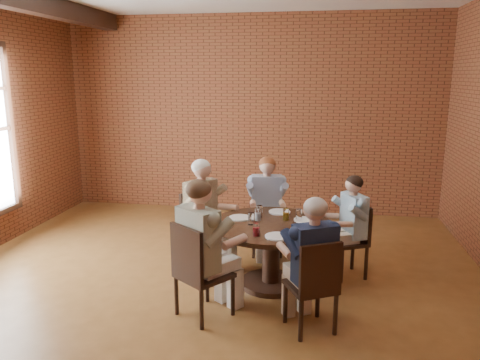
% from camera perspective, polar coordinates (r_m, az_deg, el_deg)
% --- Properties ---
extents(floor, '(7.00, 7.00, 0.00)m').
position_cam_1_polar(floor, '(5.29, -4.42, -14.03)').
color(floor, brown).
rests_on(floor, ground).
extents(wall_back, '(7.00, 0.00, 7.00)m').
position_cam_1_polar(wall_back, '(8.20, 1.25, 7.91)').
color(wall_back, brown).
rests_on(wall_back, ground).
extents(dining_table, '(1.38, 1.38, 0.75)m').
position_cam_1_polar(dining_table, '(5.35, 3.82, -7.55)').
color(dining_table, black).
rests_on(dining_table, floor).
extents(chair_a, '(0.51, 0.51, 0.88)m').
position_cam_1_polar(chair_a, '(5.79, 13.72, -6.78)').
color(chair_a, black).
rests_on(chair_a, floor).
extents(diner_a, '(0.72, 0.67, 1.24)m').
position_cam_1_polar(diner_a, '(5.71, 13.15, -5.60)').
color(diner_a, teal).
rests_on(diner_a, floor).
extents(chair_b, '(0.48, 0.48, 0.93)m').
position_cam_1_polar(chair_b, '(6.39, 3.23, -4.37)').
color(chair_b, black).
rests_on(chair_b, floor).
extents(diner_b, '(0.62, 0.72, 1.32)m').
position_cam_1_polar(diner_b, '(6.27, 3.28, -3.24)').
color(diner_b, gray).
rests_on(diner_b, floor).
extents(chair_c, '(0.59, 0.59, 0.96)m').
position_cam_1_polar(chair_c, '(5.94, -4.96, -5.60)').
color(chair_c, black).
rests_on(chair_c, floor).
extents(diner_c, '(0.85, 0.79, 1.37)m').
position_cam_1_polar(diner_c, '(5.84, -4.31, -4.20)').
color(diner_c, brown).
rests_on(diner_c, floor).
extents(chair_d, '(0.65, 0.65, 0.98)m').
position_cam_1_polar(chair_d, '(4.67, -5.34, -10.71)').
color(chair_d, black).
rests_on(chair_d, floor).
extents(diner_d, '(0.88, 0.91, 1.41)m').
position_cam_1_polar(diner_d, '(4.66, -4.45, -8.40)').
color(diner_d, gray).
rests_on(diner_d, floor).
extents(chair_e, '(0.56, 0.56, 0.92)m').
position_cam_1_polar(chair_e, '(4.46, 9.10, -12.32)').
color(chair_e, black).
rests_on(chair_e, floor).
extents(diner_e, '(0.74, 0.79, 1.30)m').
position_cam_1_polar(diner_e, '(4.47, 8.69, -10.17)').
color(diner_e, '#16213F').
rests_on(diner_e, floor).
extents(plate_a, '(0.26, 0.26, 0.01)m').
position_cam_1_polar(plate_a, '(5.41, 7.95, -4.85)').
color(plate_a, white).
rests_on(plate_a, dining_table).
extents(plate_b, '(0.26, 0.26, 0.01)m').
position_cam_1_polar(plate_b, '(5.69, 4.84, -3.89)').
color(plate_b, white).
rests_on(plate_b, dining_table).
extents(plate_c, '(0.26, 0.26, 0.01)m').
position_cam_1_polar(plate_c, '(5.45, -0.01, -4.62)').
color(plate_c, white).
rests_on(plate_c, dining_table).
extents(plate_d, '(0.26, 0.26, 0.01)m').
position_cam_1_polar(plate_d, '(4.85, 4.59, -6.87)').
color(plate_d, white).
rests_on(plate_d, dining_table).
extents(glass_a, '(0.07, 0.07, 0.14)m').
position_cam_1_polar(glass_a, '(5.37, 7.21, -4.26)').
color(glass_a, white).
rests_on(glass_a, dining_table).
extents(glass_b, '(0.07, 0.07, 0.14)m').
position_cam_1_polar(glass_b, '(5.39, 5.63, -4.17)').
color(glass_b, white).
rests_on(glass_b, dining_table).
extents(glass_c, '(0.07, 0.07, 0.14)m').
position_cam_1_polar(glass_c, '(5.48, 2.40, -3.83)').
color(glass_c, white).
rests_on(glass_c, dining_table).
extents(glass_d, '(0.07, 0.07, 0.14)m').
position_cam_1_polar(glass_d, '(5.36, 2.19, -4.22)').
color(glass_d, white).
rests_on(glass_d, dining_table).
extents(glass_e, '(0.07, 0.07, 0.14)m').
position_cam_1_polar(glass_e, '(5.21, 1.35, -4.71)').
color(glass_e, white).
rests_on(glass_e, dining_table).
extents(glass_f, '(0.07, 0.07, 0.14)m').
position_cam_1_polar(glass_f, '(4.86, 1.98, -6.02)').
color(glass_f, white).
rests_on(glass_f, dining_table).
extents(smartphone, '(0.13, 0.17, 0.01)m').
position_cam_1_polar(smartphone, '(4.99, 9.34, -6.45)').
color(smartphone, black).
rests_on(smartphone, dining_table).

